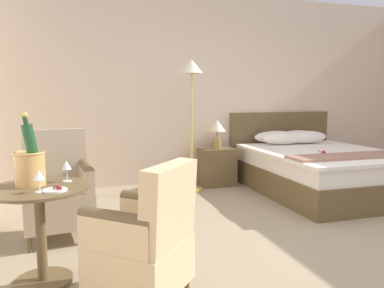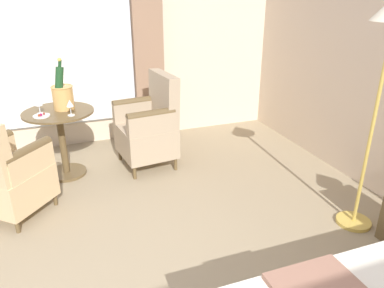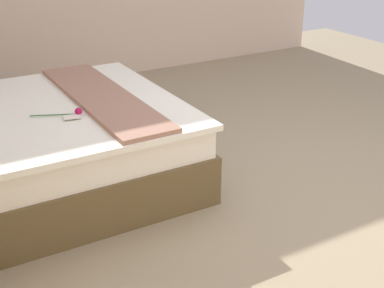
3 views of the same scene
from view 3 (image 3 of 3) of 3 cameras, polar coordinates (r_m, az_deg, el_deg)
The scene contains 2 objects.
ground_plane at distance 3.84m, azimuth 11.04°, elevation -5.18°, with size 8.06×8.06×0.00m, color #9C8A6C.
bed at distance 3.82m, azimuth -18.80°, elevation -0.74°, with size 1.74×2.25×1.06m.
Camera 3 is at (-2.48, 2.28, 1.85)m, focal length 50.00 mm.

